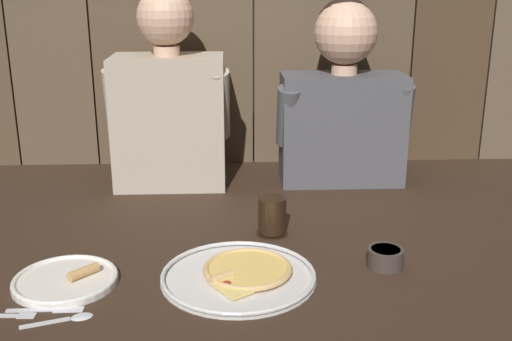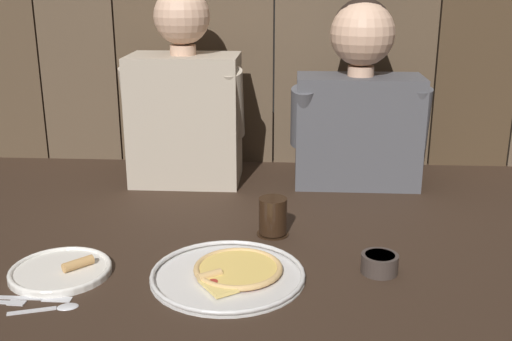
{
  "view_description": "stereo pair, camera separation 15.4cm",
  "coord_description": "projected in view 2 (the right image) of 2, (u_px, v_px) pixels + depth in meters",
  "views": [
    {
      "loc": [
        -0.09,
        -1.37,
        0.65
      ],
      "look_at": [
        -0.02,
        0.1,
        0.18
      ],
      "focal_mm": 43.49,
      "sensor_mm": 36.0,
      "label": 1
    },
    {
      "loc": [
        0.07,
        -1.37,
        0.65
      ],
      "look_at": [
        -0.02,
        0.1,
        0.18
      ],
      "focal_mm": 43.49,
      "sensor_mm": 36.0,
      "label": 2
    }
  ],
  "objects": [
    {
      "name": "pizza_tray",
      "position": [
        231.0,
        273.0,
        1.39
      ],
      "size": [
        0.35,
        0.35,
        0.03
      ],
      "color": "silver",
      "rests_on": "ground"
    },
    {
      "name": "diner_left",
      "position": [
        185.0,
        97.0,
        1.95
      ],
      "size": [
        0.38,
        0.22,
        0.62
      ],
      "color": "#B2A38E",
      "rests_on": "ground"
    },
    {
      "name": "table_spoon",
      "position": [
        56.0,
        307.0,
        1.26
      ],
      "size": [
        0.14,
        0.06,
        0.01
      ],
      "color": "silver",
      "rests_on": "ground"
    },
    {
      "name": "dipping_bowl",
      "position": [
        380.0,
        262.0,
        1.4
      ],
      "size": [
        0.08,
        0.08,
        0.04
      ],
      "color": "#3D332D",
      "rests_on": "ground"
    },
    {
      "name": "drinking_glass",
      "position": [
        273.0,
        217.0,
        1.6
      ],
      "size": [
        0.08,
        0.08,
        0.1
      ],
      "color": "black",
      "rests_on": "ground"
    },
    {
      "name": "dinner_plate",
      "position": [
        61.0,
        270.0,
        1.4
      ],
      "size": [
        0.23,
        0.23,
        0.03
      ],
      "color": "white",
      "rests_on": "ground"
    },
    {
      "name": "ground_plane",
      "position": [
        262.0,
        254.0,
        1.5
      ],
      "size": [
        3.2,
        3.2,
        0.0
      ],
      "primitive_type": "plane",
      "color": "#332319"
    },
    {
      "name": "diner_right",
      "position": [
        359.0,
        98.0,
        1.92
      ],
      "size": [
        0.42,
        0.21,
        0.58
      ],
      "color": "#4C4C51",
      "rests_on": "ground"
    },
    {
      "name": "table_knife",
      "position": [
        36.0,
        298.0,
        1.29
      ],
      "size": [
        0.16,
        0.02,
        0.01
      ],
      "color": "silver",
      "rests_on": "ground"
    }
  ]
}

